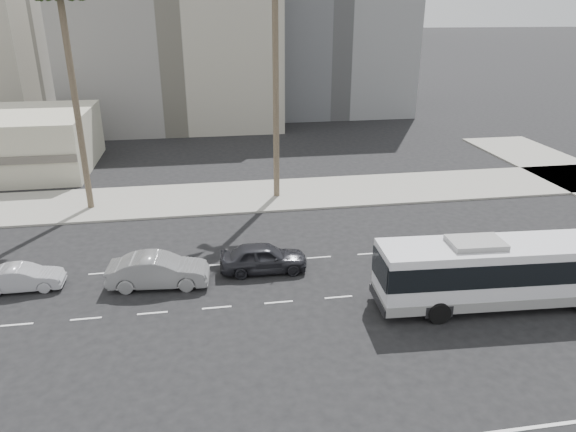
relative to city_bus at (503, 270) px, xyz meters
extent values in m
plane|color=black|center=(-4.49, 1.79, -1.81)|extent=(700.00, 700.00, 0.00)
cube|color=gray|center=(-4.49, 17.29, -1.73)|extent=(120.00, 7.00, 0.15)
cube|color=gray|center=(-16.49, 46.79, 7.19)|extent=(24.00, 18.00, 18.00)
cube|color=#5D5F62|center=(3.51, 53.79, 11.19)|extent=(20.00, 20.00, 26.00)
cube|color=silver|center=(0.00, 0.00, 0.04)|extent=(12.05, 3.26, 2.67)
cube|color=black|center=(0.00, 0.00, 0.40)|extent=(12.12, 3.32, 1.13)
cube|color=gray|center=(0.00, 0.00, -1.14)|extent=(12.08, 3.30, 0.51)
cube|color=gray|center=(-1.54, 0.00, 1.48)|extent=(2.55, 1.78, 0.31)
cylinder|color=black|center=(3.80, 1.32, -1.30)|extent=(1.03, 0.31, 1.03)
cylinder|color=black|center=(-3.50, -1.32, -1.30)|extent=(1.03, 0.31, 1.03)
cylinder|color=black|center=(-3.50, 1.32, -1.30)|extent=(1.03, 0.31, 1.03)
imported|color=#24252A|center=(-10.81, 5.21, -1.01)|extent=(2.03, 4.75, 1.60)
imported|color=gray|center=(-16.31, 4.48, -0.97)|extent=(2.19, 5.23, 1.68)
imported|color=#AFAFB6|center=(-23.10, 5.17, -1.16)|extent=(1.44, 3.97, 1.30)
cylinder|color=brown|center=(-8.43, 16.87, 6.06)|extent=(0.43, 0.43, 15.74)
cylinder|color=brown|center=(-21.83, 16.56, 5.35)|extent=(0.45, 0.45, 14.32)
camera|label=1|loc=(-13.61, -20.10, 11.57)|focal=32.65mm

